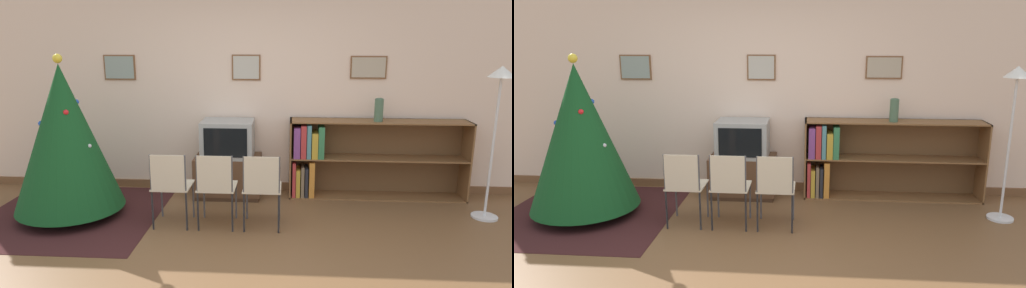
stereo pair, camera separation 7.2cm
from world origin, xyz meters
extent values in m
plane|color=brown|center=(0.00, 0.00, 0.00)|extent=(24.00, 24.00, 0.00)
cube|color=beige|center=(0.00, 2.31, 1.35)|extent=(8.35, 0.08, 2.70)
cube|color=brown|center=(0.00, 2.26, 0.05)|extent=(8.35, 0.03, 0.10)
cube|color=brown|center=(-1.64, 2.26, 1.60)|extent=(0.41, 0.02, 0.32)
cube|color=gray|center=(-1.64, 2.25, 1.60)|extent=(0.37, 0.01, 0.28)
cube|color=brown|center=(-0.01, 2.26, 1.61)|extent=(0.36, 0.02, 0.32)
cube|color=#BCB7A8|center=(-0.01, 2.25, 1.61)|extent=(0.32, 0.01, 0.28)
cube|color=brown|center=(1.51, 2.26, 1.62)|extent=(0.45, 0.02, 0.28)
cube|color=tan|center=(1.51, 2.25, 1.62)|extent=(0.41, 0.01, 0.24)
cube|color=#381919|center=(-1.92, 1.21, 0.00)|extent=(1.96, 1.98, 0.01)
cylinder|color=maroon|center=(-1.92, 1.21, 0.06)|extent=(0.36, 0.36, 0.10)
cone|color=#14471E|center=(-1.92, 1.21, 0.91)|extent=(1.19, 1.19, 1.61)
sphere|color=yellow|center=(-1.92, 1.21, 1.77)|extent=(0.10, 0.10, 0.10)
sphere|color=#1E4CB2|center=(-1.81, 1.32, 1.29)|extent=(0.06, 0.06, 0.06)
sphere|color=silver|center=(-1.62, 1.12, 0.84)|extent=(0.05, 0.05, 0.05)
sphere|color=#1E4CB2|center=(-2.14, 1.14, 1.08)|extent=(0.06, 0.06, 0.06)
sphere|color=#1E4CB2|center=(-1.67, 1.51, 0.63)|extent=(0.06, 0.06, 0.06)
sphere|color=red|center=(-1.81, 1.07, 1.22)|extent=(0.06, 0.06, 0.06)
cube|color=#412A1A|center=(-0.22, 1.99, 0.03)|extent=(0.79, 0.48, 0.05)
cube|color=brown|center=(-0.22, 1.99, 0.29)|extent=(0.83, 0.50, 0.47)
cube|color=#9E9E99|center=(-0.22, 1.99, 0.75)|extent=(0.64, 0.48, 0.46)
cube|color=black|center=(-0.22, 1.75, 0.75)|extent=(0.52, 0.01, 0.36)
cube|color=beige|center=(-0.70, 1.07, 0.43)|extent=(0.40, 0.40, 0.02)
cube|color=beige|center=(-0.70, 0.87, 0.63)|extent=(0.35, 0.01, 0.38)
cylinder|color=#4C4C51|center=(-0.88, 1.25, 0.21)|extent=(0.02, 0.02, 0.42)
cylinder|color=#4C4C51|center=(-0.52, 1.25, 0.21)|extent=(0.02, 0.02, 0.42)
cylinder|color=#4C4C51|center=(-0.88, 0.89, 0.21)|extent=(0.02, 0.02, 0.42)
cylinder|color=#4C4C51|center=(-0.52, 0.89, 0.21)|extent=(0.02, 0.02, 0.42)
cylinder|color=#4C4C51|center=(-0.88, 0.89, 0.41)|extent=(0.02, 0.02, 0.82)
cylinder|color=#4C4C51|center=(-0.52, 0.89, 0.41)|extent=(0.02, 0.02, 0.82)
cube|color=beige|center=(-0.22, 1.07, 0.43)|extent=(0.40, 0.40, 0.02)
cube|color=beige|center=(-0.22, 0.87, 0.63)|extent=(0.35, 0.01, 0.38)
cylinder|color=#4C4C51|center=(-0.40, 1.25, 0.21)|extent=(0.02, 0.02, 0.42)
cylinder|color=#4C4C51|center=(-0.04, 1.25, 0.21)|extent=(0.02, 0.02, 0.42)
cylinder|color=#4C4C51|center=(-0.40, 0.89, 0.21)|extent=(0.02, 0.02, 0.42)
cylinder|color=#4C4C51|center=(-0.04, 0.89, 0.21)|extent=(0.02, 0.02, 0.42)
cylinder|color=#4C4C51|center=(-0.40, 0.89, 0.41)|extent=(0.02, 0.02, 0.82)
cylinder|color=#4C4C51|center=(-0.04, 0.89, 0.41)|extent=(0.02, 0.02, 0.82)
cube|color=beige|center=(0.26, 1.07, 0.43)|extent=(0.40, 0.40, 0.02)
cube|color=beige|center=(0.26, 0.87, 0.63)|extent=(0.35, 0.01, 0.38)
cylinder|color=#4C4C51|center=(0.08, 1.25, 0.21)|extent=(0.02, 0.02, 0.42)
cylinder|color=#4C4C51|center=(0.44, 1.25, 0.21)|extent=(0.02, 0.02, 0.42)
cylinder|color=#4C4C51|center=(0.08, 0.89, 0.21)|extent=(0.02, 0.02, 0.42)
cylinder|color=#4C4C51|center=(0.44, 0.89, 0.21)|extent=(0.02, 0.02, 0.42)
cylinder|color=#4C4C51|center=(0.08, 0.89, 0.41)|extent=(0.02, 0.02, 0.82)
cylinder|color=#4C4C51|center=(0.44, 0.89, 0.41)|extent=(0.02, 0.02, 0.82)
cube|color=brown|center=(0.56, 2.07, 0.49)|extent=(0.02, 0.36, 0.98)
cube|color=brown|center=(2.73, 2.07, 0.49)|extent=(0.02, 0.36, 0.98)
cube|color=brown|center=(1.65, 2.07, 0.97)|extent=(2.19, 0.36, 0.02)
cube|color=brown|center=(1.65, 2.07, 0.01)|extent=(2.19, 0.36, 0.02)
cube|color=brown|center=(1.65, 2.07, 0.51)|extent=(2.15, 0.36, 0.02)
cube|color=brown|center=(1.65, 2.25, 0.49)|extent=(2.19, 0.01, 0.98)
cube|color=#B73333|center=(0.61, 2.00, 0.24)|extent=(0.04, 0.21, 0.44)
cube|color=gold|center=(0.66, 2.03, 0.19)|extent=(0.05, 0.26, 0.35)
cube|color=#756047|center=(0.72, 2.04, 0.21)|extent=(0.04, 0.29, 0.38)
cube|color=#232328|center=(0.77, 2.03, 0.20)|extent=(0.04, 0.26, 0.37)
cube|color=orange|center=(0.83, 2.03, 0.24)|extent=(0.07, 0.26, 0.45)
cube|color=#7A3D7F|center=(0.64, 2.01, 0.71)|extent=(0.08, 0.23, 0.38)
cube|color=#B73333|center=(0.72, 2.01, 0.73)|extent=(0.07, 0.22, 0.41)
cube|color=teal|center=(0.79, 2.02, 0.73)|extent=(0.05, 0.23, 0.42)
cube|color=gold|center=(0.86, 2.03, 0.68)|extent=(0.07, 0.27, 0.32)
cube|color=#337547|center=(0.94, 2.01, 0.72)|extent=(0.07, 0.22, 0.40)
cylinder|color=#47664C|center=(1.62, 2.03, 1.12)|extent=(0.11, 0.11, 0.27)
torus|color=#47664C|center=(1.62, 2.03, 1.26)|extent=(0.09, 0.09, 0.02)
cylinder|color=silver|center=(2.75, 1.45, 0.01)|extent=(0.28, 0.28, 0.03)
cylinder|color=silver|center=(2.75, 1.45, 0.80)|extent=(0.03, 0.03, 1.55)
cone|color=white|center=(2.75, 1.45, 1.64)|extent=(0.28, 0.28, 0.12)
camera|label=1|loc=(0.50, -3.52, 2.01)|focal=32.00mm
camera|label=2|loc=(0.57, -3.52, 2.01)|focal=32.00mm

